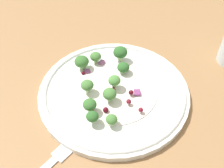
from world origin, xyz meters
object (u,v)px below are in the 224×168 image
Objects in this scene: broccoli_floret_2 at (112,120)px; broccoli_floret_1 at (120,53)px; plate at (112,91)px; broccoli_floret_0 at (123,68)px.

broccoli_floret_1 is at bearing -80.98° from broccoli_floret_2.
broccoli_floret_1 is 16.32cm from broccoli_floret_2.
broccoli_floret_2 is at bearing 99.02° from broccoli_floret_1.
plate is at bearing 93.60° from broccoli_floret_1.
broccoli_floret_0 reaches higher than plate.
broccoli_floret_0 is at bearing -85.17° from broccoli_floret_2.
broccoli_floret_1 is (0.53, -8.39, 2.47)cm from plate.
plate is 5.29cm from broccoli_floret_0.
broccoli_floret_0 reaches higher than broccoli_floret_2.
plate is 8.17cm from broccoli_floret_2.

